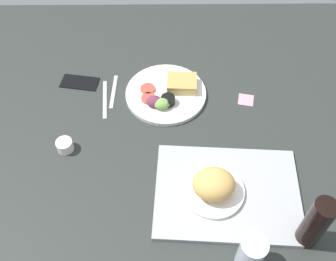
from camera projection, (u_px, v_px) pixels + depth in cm
name	position (u px, v px, depth cm)	size (l,w,h in cm)	color
ground_plane	(174.00, 133.00, 139.11)	(190.00, 150.00, 3.00)	#282D2B
serving_tray	(227.00, 193.00, 122.02)	(45.00, 33.00, 1.60)	#9EA0A3
bread_plate_near	(214.00, 186.00, 117.67)	(19.41, 19.41, 10.21)	white
plate_with_salad	(168.00, 93.00, 146.70)	(30.42, 30.42, 5.40)	white
drinking_glass	(251.00, 254.00, 104.52)	(7.30, 7.30, 12.90)	silver
soda_bottle	(315.00, 224.00, 105.54)	(6.40, 6.40, 20.76)	black
espresso_cup	(65.00, 145.00, 131.55)	(5.60, 5.60, 4.00)	silver
fork	(114.00, 91.00, 149.15)	(17.00, 1.40, 0.50)	#B7B7BC
knife	(105.00, 99.00, 146.70)	(19.00, 1.40, 0.50)	#B7B7BC
cell_phone	(80.00, 82.00, 151.91)	(14.40, 7.20, 0.80)	black
sticky_note	(246.00, 100.00, 146.75)	(5.60, 5.60, 0.12)	pink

